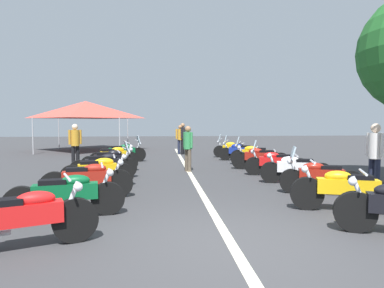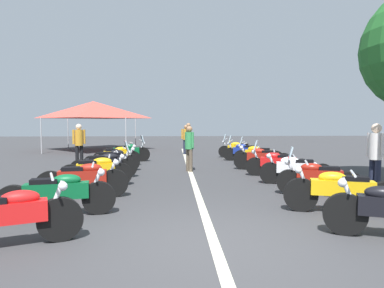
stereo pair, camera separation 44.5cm
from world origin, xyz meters
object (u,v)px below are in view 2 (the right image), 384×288
object	(u,v)px
motorcycle_right_row_2	(318,177)
motorcycle_left_row_5	(112,159)
motorcycle_left_row_6	(117,155)
bystander_3	(376,153)
motorcycle_left_row_4	(105,164)
motorcycle_left_row_7	(127,152)
event_tent	(93,110)
bystander_1	(189,145)
motorcycle_right_row_7	(244,151)
bystander_4	(188,136)
bystander_2	(186,137)
bystander_0	(79,142)
motorcycle_right_row_1	(341,190)
motorcycle_right_row_4	(277,163)
motorcycle_left_row_0	(8,216)
motorcycle_right_row_3	(295,169)
motorcycle_left_row_3	(97,170)
motorcycle_right_row_6	(258,154)
motorcycle_left_row_2	(84,179)
motorcycle_left_row_1	(58,193)
motorcycle_right_row_5	(262,158)
motorcycle_right_row_8	(239,149)

from	to	relation	value
motorcycle_right_row_2	motorcycle_left_row_5	bearing A→B (deg)	-20.71
motorcycle_left_row_6	bystander_3	world-z (taller)	bystander_3
motorcycle_left_row_4	motorcycle_right_row_2	bearing A→B (deg)	-41.05
motorcycle_left_row_7	event_tent	distance (m)	7.72
bystander_1	motorcycle_right_row_7	bearing A→B (deg)	-161.30
bystander_1	bystander_4	distance (m)	6.72
motorcycle_left_row_5	bystander_2	world-z (taller)	bystander_2
motorcycle_left_row_4	event_tent	size ratio (longest dim) A/B	0.39
bystander_0	bystander_3	xyz separation A→B (m)	(-5.79, -8.90, 0.02)
motorcycle_right_row_1	motorcycle_right_row_4	bearing A→B (deg)	-73.94
motorcycle_left_row_7	bystander_3	bearing A→B (deg)	-61.22
motorcycle_left_row_4	bystander_4	xyz separation A→B (m)	(8.07, -3.06, 0.59)
motorcycle_left_row_0	motorcycle_right_row_7	distance (m)	12.02
motorcycle_right_row_3	motorcycle_right_row_4	size ratio (longest dim) A/B	0.99
motorcycle_left_row_3	bystander_3	world-z (taller)	bystander_3
motorcycle_left_row_3	motorcycle_left_row_4	xyz separation A→B (m)	(1.38, 0.05, 0.01)
motorcycle_right_row_1	motorcycle_right_row_2	bearing A→B (deg)	-80.90
motorcycle_right_row_2	motorcycle_left_row_4	bearing A→B (deg)	-9.82
motorcycle_right_row_6	motorcycle_left_row_0	bearing A→B (deg)	75.11
motorcycle_left_row_0	motorcycle_right_row_4	distance (m)	8.38
motorcycle_left_row_2	motorcycle_left_row_3	size ratio (longest dim) A/B	1.06
motorcycle_left_row_5	motorcycle_left_row_0	bearing A→B (deg)	-104.24
bystander_1	bystander_4	world-z (taller)	bystander_4
motorcycle_right_row_4	bystander_2	bearing A→B (deg)	-52.18
motorcycle_left_row_7	motorcycle_left_row_0	bearing A→B (deg)	-106.71
motorcycle_left_row_4	motorcycle_left_row_6	size ratio (longest dim) A/B	1.09
motorcycle_right_row_4	event_tent	bearing A→B (deg)	-33.37
motorcycle_left_row_1	event_tent	distance (m)	16.09
motorcycle_right_row_1	bystander_2	distance (m)	12.84
motorcycle_right_row_5	bystander_0	world-z (taller)	bystander_0
motorcycle_left_row_6	bystander_4	xyz separation A→B (m)	(4.98, -3.18, 0.61)
motorcycle_right_row_2	bystander_3	world-z (taller)	bystander_3
motorcycle_left_row_0	motorcycle_left_row_4	bearing A→B (deg)	66.82
motorcycle_right_row_5	event_tent	world-z (taller)	event_tent
motorcycle_right_row_6	motorcycle_right_row_8	size ratio (longest dim) A/B	0.96
motorcycle_left_row_3	bystander_4	size ratio (longest dim) A/B	1.12
motorcycle_right_row_7	bystander_3	bearing A→B (deg)	119.32
motorcycle_left_row_2	motorcycle_left_row_7	distance (m)	7.36
motorcycle_right_row_8	bystander_0	size ratio (longest dim) A/B	1.20
motorcycle_left_row_6	motorcycle_right_row_3	size ratio (longest dim) A/B	0.93
motorcycle_left_row_3	motorcycle_right_row_8	size ratio (longest dim) A/B	0.95
motorcycle_left_row_5	motorcycle_left_row_6	bearing A→B (deg)	79.23
motorcycle_left_row_4	motorcycle_left_row_5	bearing A→B (deg)	77.17
motorcycle_left_row_2	event_tent	size ratio (longest dim) A/B	0.39
motorcycle_left_row_0	motorcycle_right_row_4	xyz separation A→B (m)	(6.05, -5.81, -0.00)
motorcycle_right_row_5	motorcycle_left_row_7	bearing A→B (deg)	-6.73
motorcycle_right_row_3	bystander_2	distance (m)	9.90
motorcycle_right_row_8	motorcycle_left_row_7	bearing A→B (deg)	30.97
motorcycle_left_row_1	bystander_4	world-z (taller)	bystander_4
motorcycle_right_row_5	motorcycle_left_row_5	bearing A→B (deg)	21.23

